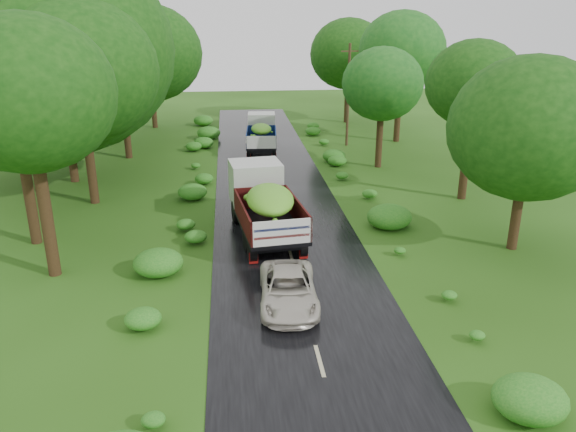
{
  "coord_description": "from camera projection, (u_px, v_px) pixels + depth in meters",
  "views": [
    {
      "loc": [
        -2.39,
        -13.78,
        9.61
      ],
      "look_at": [
        -0.1,
        7.8,
        1.7
      ],
      "focal_mm": 35.0,
      "sensor_mm": 36.0,
      "label": 1
    }
  ],
  "objects": [
    {
      "name": "utility_pole",
      "position": [
        348.0,
        94.0,
        41.59
      ],
      "size": [
        1.31,
        0.29,
        7.5
      ],
      "rotation": [
        0.0,
        0.0,
        0.15
      ],
      "color": "#382616",
      "rests_on": "ground"
    },
    {
      "name": "car",
      "position": [
        288.0,
        289.0,
        19.35
      ],
      "size": [
        2.16,
        4.3,
        1.17
      ],
      "primitive_type": "imported",
      "rotation": [
        0.0,
        0.0,
        -0.05
      ],
      "color": "beige",
      "rests_on": "road"
    },
    {
      "name": "trees_left",
      "position": [
        91.0,
        60.0,
        33.72
      ],
      "size": [
        7.53,
        33.47,
        9.89
      ],
      "color": "black",
      "rests_on": "ground"
    },
    {
      "name": "road",
      "position": [
        299.0,
        283.0,
        21.07
      ],
      "size": [
        6.5,
        80.0,
        0.02
      ],
      "primitive_type": "cube",
      "color": "black",
      "rests_on": "ground"
    },
    {
      "name": "ground",
      "position": [
        320.0,
        361.0,
        16.4
      ],
      "size": [
        120.0,
        120.0,
        0.0
      ],
      "primitive_type": "plane",
      "color": "#20430E",
      "rests_on": "ground"
    },
    {
      "name": "shrubs",
      "position": [
        277.0,
        200.0,
        29.36
      ],
      "size": [
        11.9,
        44.0,
        0.7
      ],
      "color": "#196B1A",
      "rests_on": "ground"
    },
    {
      "name": "road_lines",
      "position": [
        295.0,
        272.0,
        22.0
      ],
      "size": [
        0.12,
        69.6,
        0.0
      ],
      "color": "#BFB78C",
      "rests_on": "road"
    },
    {
      "name": "truck_far",
      "position": [
        261.0,
        132.0,
        40.91
      ],
      "size": [
        2.44,
        5.93,
        2.44
      ],
      "rotation": [
        0.0,
        0.0,
        -0.07
      ],
      "color": "black",
      "rests_on": "ground"
    },
    {
      "name": "trees_right",
      "position": [
        407.0,
        73.0,
        36.5
      ],
      "size": [
        6.82,
        33.41,
        8.51
      ],
      "color": "black",
      "rests_on": "ground"
    },
    {
      "name": "truck_near",
      "position": [
        264.0,
        200.0,
        25.2
      ],
      "size": [
        3.24,
        7.11,
        2.89
      ],
      "rotation": [
        0.0,
        0.0,
        0.12
      ],
      "color": "black",
      "rests_on": "ground"
    }
  ]
}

